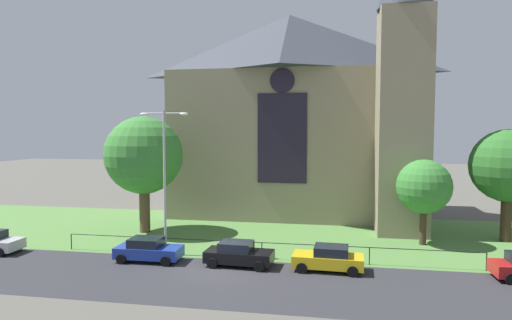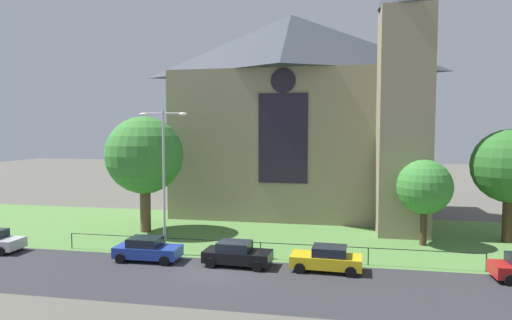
% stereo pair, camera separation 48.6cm
% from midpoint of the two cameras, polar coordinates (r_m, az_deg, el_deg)
% --- Properties ---
extents(ground, '(160.00, 160.00, 0.00)m').
position_cam_midpoint_polar(ground, '(37.32, -1.23, -9.20)').
color(ground, '#56544C').
extents(road_asphalt, '(120.00, 8.00, 0.01)m').
position_cam_midpoint_polar(road_asphalt, '(26.10, -6.58, -15.06)').
color(road_asphalt, '#2D2D33').
rests_on(road_asphalt, ground).
extents(grass_verge, '(120.00, 20.00, 0.01)m').
position_cam_midpoint_polar(grass_verge, '(35.41, -1.87, -9.92)').
color(grass_verge, '#517F3D').
rests_on(grass_verge, ground).
extents(church_building, '(23.20, 16.20, 26.00)m').
position_cam_midpoint_polar(church_building, '(44.90, 4.87, 6.21)').
color(church_building, gray).
rests_on(church_building, ground).
extents(iron_railing, '(27.45, 0.07, 1.13)m').
position_cam_midpoint_polar(iron_railing, '(29.52, 0.28, -10.83)').
color(iron_railing, black).
rests_on(iron_railing, ground).
extents(tree_right_far, '(5.51, 5.51, 8.53)m').
position_cam_midpoint_polar(tree_right_far, '(38.26, 29.34, -0.71)').
color(tree_right_far, '#423021').
rests_on(tree_right_far, ground).
extents(tree_left_near, '(6.38, 6.38, 9.58)m').
position_cam_midpoint_polar(tree_left_near, '(37.59, -14.58, 0.54)').
color(tree_left_near, brown).
rests_on(tree_left_near, ground).
extents(tree_right_near, '(3.98, 3.98, 6.31)m').
position_cam_midpoint_polar(tree_right_near, '(34.70, 20.40, -3.26)').
color(tree_right_near, '#423021').
rests_on(tree_right_near, ground).
extents(streetlamp_near, '(3.37, 0.26, 9.76)m').
position_cam_midpoint_polar(streetlamp_near, '(30.38, -12.14, -0.72)').
color(streetlamp_near, '#B2B2B7').
rests_on(streetlamp_near, ground).
extents(parked_car_blue, '(4.22, 2.07, 1.51)m').
position_cam_midpoint_polar(parked_car_blue, '(30.05, -14.13, -11.11)').
color(parked_car_blue, '#1E3899').
rests_on(parked_car_blue, ground).
extents(parked_car_black, '(4.28, 2.20, 1.51)m').
position_cam_midpoint_polar(parked_car_black, '(28.26, -2.76, -11.97)').
color(parked_car_black, black).
rests_on(parked_car_black, ground).
extents(parked_car_yellow, '(4.28, 2.18, 1.51)m').
position_cam_midpoint_polar(parked_car_yellow, '(27.62, 8.81, -12.39)').
color(parked_car_yellow, gold).
rests_on(parked_car_yellow, ground).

